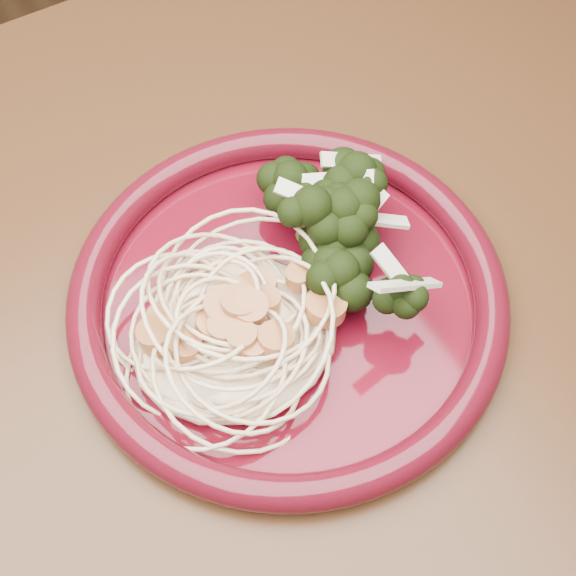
# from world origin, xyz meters

# --- Properties ---
(dining_table) EXTENTS (1.20, 0.80, 0.75)m
(dining_table) POSITION_xyz_m (0.00, 0.00, 0.65)
(dining_table) COLOR #472814
(dining_table) RESTS_ON ground
(dinner_plate) EXTENTS (0.33, 0.33, 0.02)m
(dinner_plate) POSITION_xyz_m (-0.03, 0.05, 0.76)
(dinner_plate) COLOR #500714
(dinner_plate) RESTS_ON dining_table
(spaghetti_pile) EXTENTS (0.15, 0.14, 0.03)m
(spaghetti_pile) POSITION_xyz_m (-0.08, 0.04, 0.77)
(spaghetti_pile) COLOR beige
(spaghetti_pile) RESTS_ON dinner_plate
(scallop_cluster) EXTENTS (0.14, 0.14, 0.04)m
(scallop_cluster) POSITION_xyz_m (-0.08, 0.04, 0.80)
(scallop_cluster) COLOR #C37D48
(scallop_cluster) RESTS_ON spaghetti_pile
(broccoli_pile) EXTENTS (0.11, 0.16, 0.05)m
(broccoli_pile) POSITION_xyz_m (0.02, 0.06, 0.78)
(broccoli_pile) COLOR black
(broccoli_pile) RESTS_ON dinner_plate
(onion_garnish) EXTENTS (0.08, 0.10, 0.05)m
(onion_garnish) POSITION_xyz_m (0.02, 0.06, 0.81)
(onion_garnish) COLOR beige
(onion_garnish) RESTS_ON broccoli_pile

